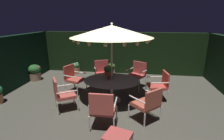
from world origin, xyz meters
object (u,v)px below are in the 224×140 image
(potted_plant_back_left, at_px, (35,72))
(patio_chair_north, at_px, (73,77))
(patio_chair_northeast, at_px, (62,93))
(patio_chair_southeast, at_px, (148,103))
(potted_plant_right_far, at_px, (76,68))
(potted_plant_right_near, at_px, (111,69))
(patio_chair_west, at_px, (102,71))
(patio_chair_east, at_px, (103,108))
(patio_chair_south, at_px, (160,84))
(centerpiece_planter, at_px, (109,71))
(patio_dining_table, at_px, (112,83))
(patio_umbrella, at_px, (112,31))
(patio_chair_southwest, at_px, (137,73))
(ottoman_footrest, at_px, (118,137))

(potted_plant_back_left, bearing_deg, patio_chair_north, -24.98)
(patio_chair_northeast, bearing_deg, patio_chair_southeast, -6.67)
(patio_chair_southeast, height_order, potted_plant_right_far, patio_chair_southeast)
(potted_plant_right_far, bearing_deg, potted_plant_right_near, -0.19)
(patio_chair_west, distance_m, potted_plant_right_far, 2.10)
(patio_chair_east, xyz_separation_m, patio_chair_south, (1.55, 1.86, 0.00))
(patio_chair_west, bearing_deg, potted_plant_right_far, 141.22)
(potted_plant_right_near, bearing_deg, centerpiece_planter, -83.02)
(patio_chair_east, bearing_deg, patio_chair_southeast, 22.68)
(patio_chair_east, height_order, potted_plant_right_near, patio_chair_east)
(patio_dining_table, height_order, potted_plant_right_far, patio_dining_table)
(potted_plant_right_near, bearing_deg, patio_chair_southeast, -68.50)
(patio_umbrella, bearing_deg, potted_plant_right_near, 98.90)
(patio_chair_northeast, bearing_deg, centerpiece_planter, 37.74)
(patio_chair_northeast, distance_m, patio_chair_east, 1.55)
(patio_umbrella, bearing_deg, patio_chair_southeast, -45.89)
(patio_chair_northeast, xyz_separation_m, potted_plant_right_near, (0.91, 3.62, -0.25))
(patio_chair_southwest, relative_size, patio_chair_west, 1.02)
(centerpiece_planter, relative_size, patio_chair_southeast, 0.49)
(patio_chair_west, bearing_deg, patio_chair_north, -132.87)
(ottoman_footrest, height_order, potted_plant_right_far, potted_plant_right_far)
(patio_chair_northeast, bearing_deg, potted_plant_right_far, 103.78)
(patio_umbrella, relative_size, ottoman_footrest, 4.06)
(potted_plant_right_near, bearing_deg, potted_plant_back_left, -158.66)
(centerpiece_planter, bearing_deg, patio_dining_table, -44.12)
(patio_chair_southwest, bearing_deg, patio_chair_south, -55.73)
(patio_chair_southeast, xyz_separation_m, potted_plant_right_far, (-3.34, 3.91, -0.29))
(patio_chair_southeast, relative_size, patio_chair_southwest, 0.96)
(ottoman_footrest, bearing_deg, patio_chair_northeast, 140.40)
(potted_plant_right_far, bearing_deg, ottoman_footrest, -62.22)
(patio_chair_east, height_order, patio_chair_west, patio_chair_east)
(patio_chair_southeast, relative_size, potted_plant_back_left, 1.37)
(patio_chair_north, relative_size, potted_plant_back_left, 1.43)
(patio_chair_southwest, height_order, patio_chair_west, patio_chair_southwest)
(centerpiece_planter, height_order, patio_chair_southwest, centerpiece_planter)
(patio_chair_northeast, distance_m, patio_chair_south, 3.11)
(patio_chair_west, xyz_separation_m, potted_plant_right_near, (0.18, 1.30, -0.25))
(patio_dining_table, xyz_separation_m, patio_chair_south, (1.56, 0.27, -0.05))
(ottoman_footrest, bearing_deg, patio_dining_table, 101.17)
(ottoman_footrest, bearing_deg, patio_umbrella, 101.17)
(potted_plant_right_near, bearing_deg, patio_chair_southwest, -48.30)
(patio_dining_table, xyz_separation_m, patio_chair_west, (-0.61, 1.47, -0.06))
(patio_chair_south, distance_m, potted_plant_right_near, 3.20)
(patio_chair_northeast, distance_m, potted_plant_right_far, 3.74)
(patio_chair_southeast, bearing_deg, ottoman_footrest, -117.95)
(ottoman_footrest, xyz_separation_m, potted_plant_right_near, (-0.90, 5.11, -0.06))
(patio_chair_west, bearing_deg, patio_chair_northeast, -107.48)
(patio_chair_south, xyz_separation_m, patio_chair_southwest, (-0.74, 1.08, 0.02))
(patio_chair_north, bearing_deg, patio_chair_west, 47.13)
(potted_plant_right_near, bearing_deg, patio_chair_north, -115.44)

